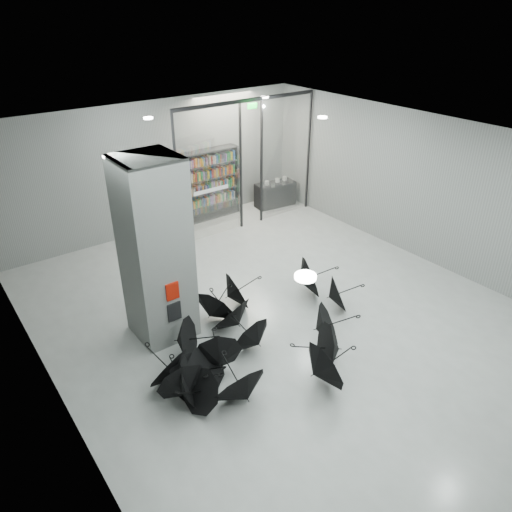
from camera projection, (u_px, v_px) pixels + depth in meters
room at (314, 216)px, 9.34m from camera, size 14.00×14.02×4.01m
column at (155, 251)px, 9.84m from camera, size 1.20×1.20×4.00m
fire_cabinet at (172, 291)px, 9.71m from camera, size 0.28×0.04×0.38m
info_panel at (174, 312)px, 9.95m from camera, size 0.30×0.03×0.42m
exit_sign at (252, 106)px, 13.88m from camera, size 0.30×0.06×0.15m
glass_partition at (248, 160)px, 14.80m from camera, size 5.06×0.08×4.00m
bookshelf at (209, 185)px, 15.80m from camera, size 2.11×0.43×2.32m
shop_counter at (275, 194)px, 17.04m from camera, size 1.48×0.74×0.85m
umbrella_cluster at (249, 346)px, 9.80m from camera, size 5.57×4.41×1.29m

